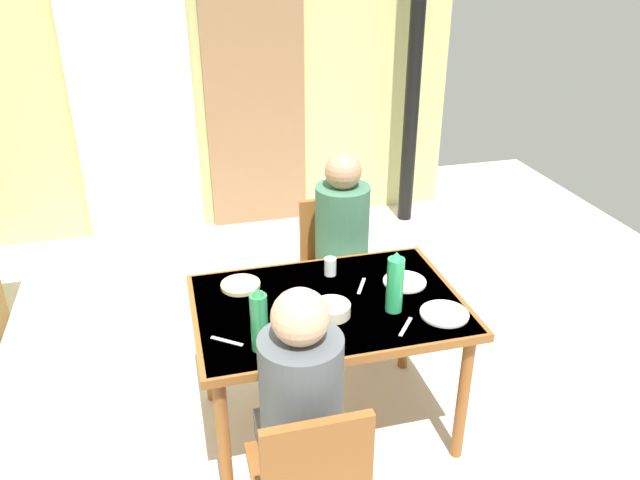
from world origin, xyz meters
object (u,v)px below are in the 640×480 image
water_bottle_green_far (395,283)px  serving_bowl_center (332,310)px  dining_table (328,317)px  person_far_diner (343,229)px  chair_far_diner (336,263)px  person_near_diner (301,394)px  water_bottle_green_near (259,321)px

water_bottle_green_far → serving_bowl_center: size_ratio=1.74×
serving_bowl_center → dining_table: bearing=83.1°
dining_table → person_far_diner: size_ratio=1.60×
chair_far_diner → person_near_diner: 1.53m
person_far_diner → serving_bowl_center: (-0.27, -0.74, -0.02)m
chair_far_diner → water_bottle_green_near: 1.27m
chair_far_diner → person_near_diner: size_ratio=1.13×
dining_table → person_near_diner: bearing=-113.5°
dining_table → water_bottle_green_far: water_bottle_green_far is taller
dining_table → chair_far_diner: 0.83m
chair_far_diner → person_far_diner: (-0.00, -0.14, 0.28)m
person_far_diner → water_bottle_green_far: size_ratio=2.61×
person_near_diner → serving_bowl_center: size_ratio=4.53×
water_bottle_green_near → chair_far_diner: bearing=59.3°
dining_table → water_bottle_green_far: (0.27, -0.13, 0.22)m
serving_bowl_center → water_bottle_green_near: bearing=-154.4°
water_bottle_green_near → serving_bowl_center: bearing=25.6°
dining_table → water_bottle_green_near: (-0.36, -0.27, 0.22)m
person_near_diner → water_bottle_green_near: bearing=102.7°
chair_far_diner → serving_bowl_center: (-0.27, -0.87, 0.26)m
person_near_diner → water_bottle_green_far: size_ratio=2.61×
water_bottle_green_far → person_near_diner: bearing=-137.2°
dining_table → person_far_diner: 0.70m
dining_table → water_bottle_green_near: 0.50m
person_far_diner → water_bottle_green_far: (0.01, -0.77, 0.09)m
water_bottle_green_near → water_bottle_green_far: water_bottle_green_far is taller
dining_table → serving_bowl_center: 0.15m
water_bottle_green_near → person_near_diner: bearing=-77.3°
person_far_diner → person_near_diner: bearing=67.2°
person_far_diner → water_bottle_green_far: 0.78m
dining_table → water_bottle_green_near: bearing=-143.4°
person_near_diner → person_far_diner: bearing=67.2°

